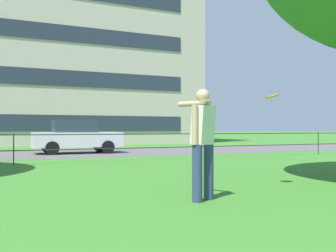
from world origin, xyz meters
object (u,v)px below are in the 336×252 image
Objects in this scene: person_thrower at (202,140)px; frisbee at (272,96)px; car_white_far_right at (77,137)px.

person_thrower is 4.67× the size of frisbee.
person_thrower is at bearing -93.31° from car_white_far_right.
frisbee is at bearing 19.53° from person_thrower.
frisbee reaches higher than car_white_far_right.
person_thrower reaches higher than car_white_far_right.
car_white_far_right is at bearing 95.76° from frisbee.
car_white_far_right is (0.75, 13.04, -0.18)m from person_thrower.
frisbee reaches higher than person_thrower.
person_thrower is 0.44× the size of car_white_far_right.
person_thrower is 13.06m from car_white_far_right.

